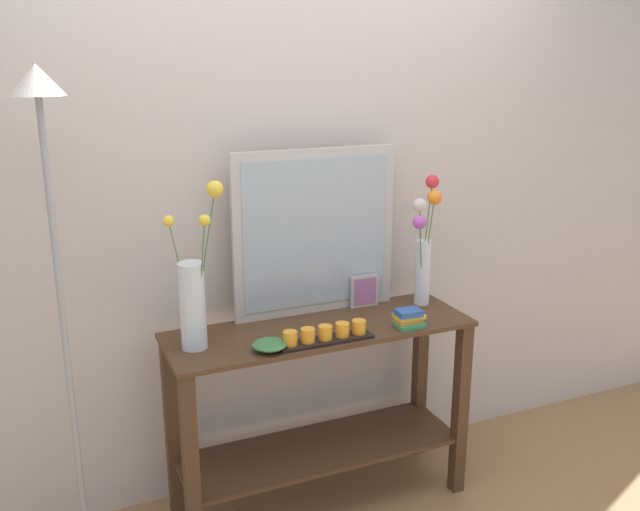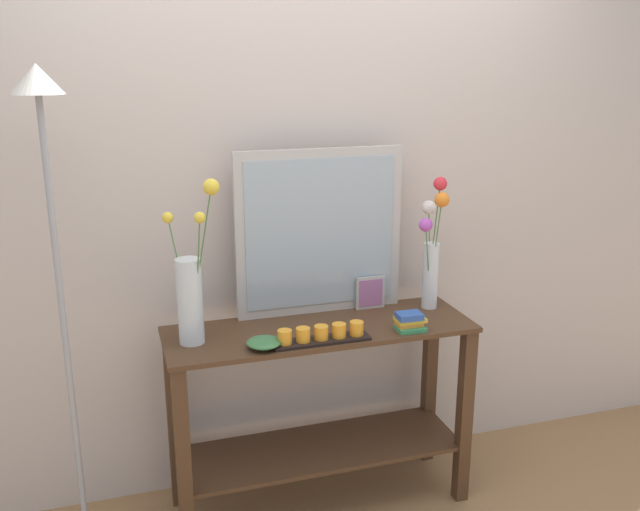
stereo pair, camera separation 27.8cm
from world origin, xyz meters
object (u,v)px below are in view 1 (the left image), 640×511
Objects in this scene: candle_tray at (325,335)px; picture_frame_small at (364,291)px; tall_vase_left at (194,295)px; mirror_leaning at (315,233)px; decorative_bowl at (270,345)px; vase_right at (424,246)px; console_table at (320,395)px; book_stack at (409,318)px; floor_lamp at (55,251)px.

picture_frame_small is at bearing 42.54° from candle_tray.
mirror_leaning is at bearing 17.31° from tall_vase_left.
mirror_leaning is at bearing 44.20° from decorative_bowl.
picture_frame_small is (-0.26, 0.07, -0.20)m from vase_right.
tall_vase_left reaches higher than picture_frame_small.
book_stack is at bearing -21.91° from console_table.
floor_lamp is at bearing 174.73° from book_stack.
tall_vase_left reaches higher than book_stack.
candle_tray is at bearing -106.66° from mirror_leaning.
floor_lamp is (-1.53, -0.09, 0.17)m from vase_right.
picture_frame_small is at bearing 27.90° from console_table.
floor_lamp is at bearing -176.64° from vase_right.
vase_right is (1.06, 0.08, 0.06)m from tall_vase_left.
tall_vase_left reaches higher than decorative_bowl.
book_stack is 1.40m from floor_lamp.
decorative_bowl is 1.09× the size of book_stack.
tall_vase_left is at bearing 151.30° from decorative_bowl.
mirror_leaning is 1.07m from floor_lamp.
mirror_leaning reaches higher than console_table.
vase_right is at bearing 4.08° from tall_vase_left.
console_table is 0.68× the size of floor_lamp.
console_table is 0.80m from vase_right.
tall_vase_left is 0.83m from picture_frame_small.
vase_right reaches higher than decorative_bowl.
mirror_leaning reaches higher than candle_tray.
candle_tray is 0.38m from book_stack.
candle_tray is at bearing -137.46° from picture_frame_small.
tall_vase_left is 5.26× the size of book_stack.
console_table is at bearing -172.08° from vase_right.
vase_right is 4.04× the size of picture_frame_small.
mirror_leaning is 0.50m from vase_right.
tall_vase_left is 1.67× the size of candle_tray.
floor_lamp is (-1.33, 0.12, 0.41)m from book_stack.
tall_vase_left is at bearing -179.91° from console_table.
console_table is 1.97× the size of tall_vase_left.
book_stack is at bearing -132.32° from vase_right.
floor_lamp is at bearing -169.49° from mirror_leaning.
book_stack reaches higher than candle_tray.
console_table is at bearing 74.32° from candle_tray.
book_stack is at bearing 1.40° from candle_tray.
candle_tray is (-0.58, -0.22, -0.25)m from vase_right.
decorative_bowl is at bearing -152.88° from console_table.
decorative_bowl is 0.07× the size of floor_lamp.
vase_right is at bearing 47.68° from book_stack.
mirror_leaning is at bearing 72.54° from console_table.
picture_frame_small reaches higher than book_stack.
decorative_bowl is (-0.23, 0.01, -0.01)m from candle_tray.
floor_lamp reaches higher than candle_tray.
picture_frame_small is (0.80, 0.15, -0.14)m from tall_vase_left.
candle_tray is 1.05m from floor_lamp.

